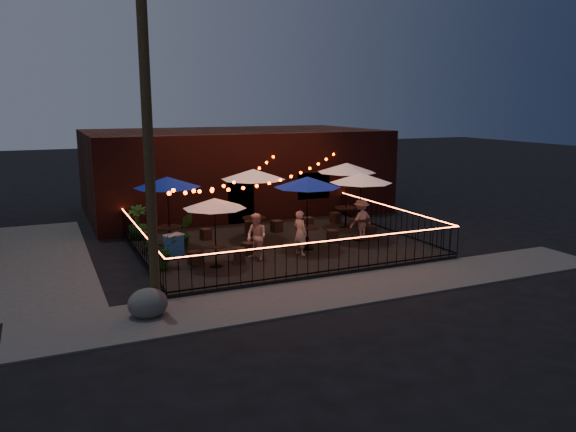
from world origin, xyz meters
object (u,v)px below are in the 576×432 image
at_px(cafe_table_3, 253,175).
at_px(cafe_table_5, 347,169).
at_px(boulder, 148,304).
at_px(utility_pole, 149,157).
at_px(cafe_table_0, 215,204).
at_px(cafe_table_4, 361,179).
at_px(cooler, 174,245).
at_px(cafe_table_1, 167,183).
at_px(cafe_table_2, 307,183).

distance_m(cafe_table_3, cafe_table_5, 4.31).
bearing_deg(boulder, utility_pole, 57.44).
height_order(cafe_table_0, cafe_table_4, cafe_table_4).
distance_m(cafe_table_3, cafe_table_4, 4.06).
bearing_deg(cooler, boulder, -134.99).
bearing_deg(cafe_table_1, cafe_table_2, -25.05).
relative_size(cafe_table_2, boulder, 3.33).
distance_m(cafe_table_2, cafe_table_5, 4.11).
height_order(cafe_table_2, cafe_table_3, cafe_table_3).
bearing_deg(cafe_table_1, cafe_table_5, 4.31).
height_order(cafe_table_4, cooler, cafe_table_4).
relative_size(cafe_table_4, boulder, 3.02).
height_order(cafe_table_1, cafe_table_5, cafe_table_5).
xyz_separation_m(utility_pole, cafe_table_3, (4.91, 5.79, -1.38)).
distance_m(utility_pole, cafe_table_1, 6.01).
xyz_separation_m(cafe_table_2, boulder, (-6.36, -3.95, -2.18)).
xyz_separation_m(cafe_table_1, boulder, (-1.88, -6.04, -2.16)).
bearing_deg(boulder, cafe_table_4, 26.34).
bearing_deg(cooler, cafe_table_5, -12.22).
bearing_deg(cafe_table_3, boulder, -129.82).
distance_m(cafe_table_2, boulder, 7.79).
bearing_deg(utility_pole, cafe_table_4, 24.69).
height_order(cafe_table_3, boulder, cafe_table_3).
xyz_separation_m(cafe_table_0, cafe_table_2, (3.62, 0.78, 0.37)).
distance_m(cafe_table_1, cafe_table_4, 7.11).
distance_m(utility_pole, boulder, 3.67).
bearing_deg(cafe_table_2, cafe_table_3, 117.15).
xyz_separation_m(cafe_table_3, boulder, (-5.19, -6.23, -2.25)).
bearing_deg(cafe_table_1, cooler, -94.99).
bearing_deg(cafe_table_0, cafe_table_4, 11.05).
xyz_separation_m(cafe_table_0, cooler, (-0.96, 1.71, -1.63)).
distance_m(cooler, boulder, 5.19).
bearing_deg(cafe_table_5, cafe_table_1, -175.69).
distance_m(cafe_table_5, cooler, 8.16).
bearing_deg(cafe_table_5, cafe_table_4, -106.96).
distance_m(cafe_table_4, boulder, 10.04).
height_order(cafe_table_2, boulder, cafe_table_2).
distance_m(utility_pole, cafe_table_5, 11.16).
bearing_deg(boulder, cafe_table_5, 34.89).
height_order(utility_pole, cafe_table_1, utility_pole).
distance_m(cafe_table_0, cafe_table_3, 3.94).
xyz_separation_m(cafe_table_3, cafe_table_5, (4.29, 0.39, 0.01)).
bearing_deg(cafe_table_2, cafe_table_4, 9.46).
height_order(cafe_table_1, boulder, cafe_table_1).
bearing_deg(cooler, cafe_table_1, 60.08).
bearing_deg(cafe_table_5, cafe_table_2, -139.51).
distance_m(utility_pole, cafe_table_0, 4.10).
relative_size(cafe_table_5, cooler, 3.44).
height_order(cafe_table_0, cafe_table_2, cafe_table_2).
relative_size(utility_pole, cafe_table_0, 3.08).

